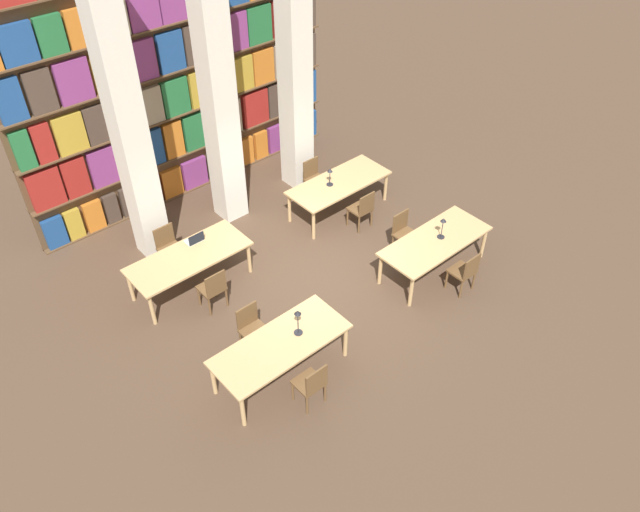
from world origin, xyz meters
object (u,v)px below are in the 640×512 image
object	(u,v)px
reading_table_1	(435,243)
desk_lamp_2	(330,174)
desk_lamp_0	(298,318)
laptop	(195,240)
chair_3	(404,232)
chair_0	(311,384)
reading_table_0	(281,346)
pillar_left	(124,112)
reading_table_2	(189,259)
chair_7	(314,177)
desk_lamp_1	(443,225)
chair_5	(169,246)
chair_1	(252,328)
chair_6	(362,209)
chair_2	(465,271)
pillar_center	(216,81)
pillar_right	(294,53)
reading_table_3	(339,185)
chair_4	(213,288)

from	to	relation	value
reading_table_1	desk_lamp_2	bearing A→B (deg)	96.12
desk_lamp_0	laptop	world-z (taller)	desk_lamp_0
chair_3	chair_0	bearing A→B (deg)	23.14
laptop	desk_lamp_2	distance (m)	3.10
reading_table_0	laptop	distance (m)	2.98
chair_0	reading_table_1	xyz separation A→B (m)	(3.72, 0.83, 0.18)
pillar_left	chair_0	xyz separation A→B (m)	(-0.03, -4.84, -2.53)
reading_table_2	laptop	xyz separation A→B (m)	(0.31, 0.27, 0.11)
pillar_left	chair_7	world-z (taller)	pillar_left
desk_lamp_1	chair_5	world-z (taller)	desk_lamp_1
chair_1	chair_6	world-z (taller)	same
desk_lamp_0	chair_6	xyz separation A→B (m)	(3.26, 1.93, -0.59)
chair_2	chair_7	bearing A→B (deg)	91.18
chair_2	desk_lamp_2	distance (m)	3.41
pillar_center	pillar_right	xyz separation A→B (m)	(1.84, 0.00, 0.00)
pillar_right	chair_6	distance (m)	3.34
pillar_left	chair_5	xyz separation A→B (m)	(0.01, -0.65, -2.53)
chair_0	desk_lamp_2	size ratio (longest dim) A/B	2.23
chair_3	laptop	bearing A→B (deg)	-32.43
laptop	pillar_center	bearing A→B (deg)	-143.42
chair_7	chair_1	bearing A→B (deg)	36.30
chair_5	chair_2	bearing A→B (deg)	131.75
chair_1	chair_5	bearing A→B (deg)	-90.86
desk_lamp_0	chair_2	distance (m)	3.46
chair_6	desk_lamp_0	bearing A→B (deg)	-149.44
desk_lamp_1	reading_table_3	xyz separation A→B (m)	(-0.20, 2.58, -0.36)
chair_0	desk_lamp_1	bearing A→B (deg)	12.12
chair_7	desk_lamp_1	bearing A→B (deg)	94.00
reading_table_3	chair_5	bearing A→B (deg)	167.77
chair_1	chair_5	size ratio (longest dim) A/B	1.00
chair_3	laptop	world-z (taller)	laptop
laptop	reading_table_3	xyz separation A→B (m)	(3.30, -0.30, -0.11)
reading_table_0	chair_6	size ratio (longest dim) A/B	2.53
chair_2	desk_lamp_2	world-z (taller)	desk_lamp_2
chair_6	reading_table_2	bearing A→B (deg)	167.65
desk_lamp_0	chair_6	distance (m)	3.84
chair_4	chair_1	bearing A→B (deg)	-91.92
reading_table_1	chair_4	bearing A→B (deg)	153.18
chair_3	reading_table_3	bearing A→B (deg)	-88.45
chair_0	chair_3	xyz separation A→B (m)	(3.70, 1.58, 0.00)
chair_3	reading_table_2	distance (m)	4.11
chair_0	reading_table_2	distance (m)	3.45
pillar_right	chair_4	xyz separation A→B (m)	(-3.67, -2.14, -2.53)
pillar_center	chair_6	world-z (taller)	pillar_center
pillar_center	chair_1	size ratio (longest dim) A/B	6.88
chair_5	pillar_left	bearing A→B (deg)	-89.38
chair_2	chair_7	size ratio (longest dim) A/B	1.00
chair_7	desk_lamp_2	bearing A→B (deg)	75.55
pillar_left	chair_1	world-z (taller)	pillar_left
chair_2	reading_table_2	bearing A→B (deg)	137.48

